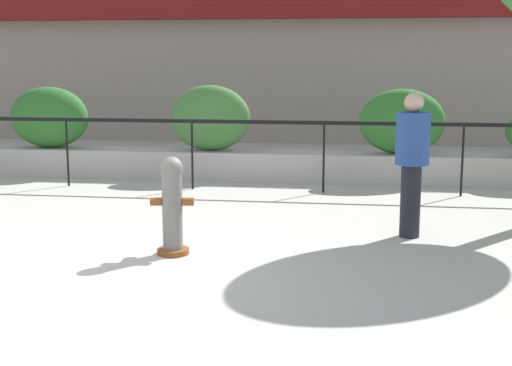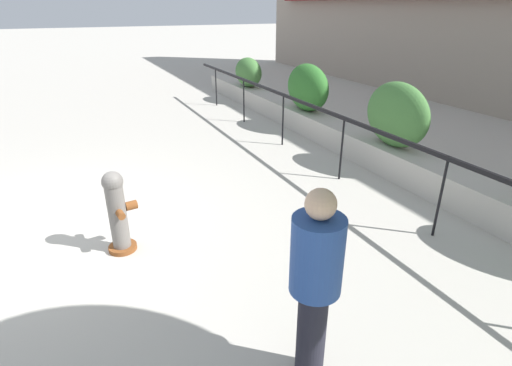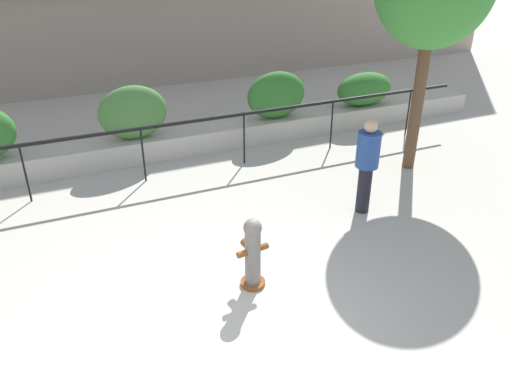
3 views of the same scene
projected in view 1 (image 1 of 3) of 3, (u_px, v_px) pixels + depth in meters
The scene contains 8 objects.
ground_plane at pixel (78, 279), 6.95m from camera, with size 120.00×120.00×0.00m, color #B2ADA3.
planter_wall_low at pixel (207, 164), 12.75m from camera, with size 18.00×0.70×0.50m, color #B7B2A8.
fence_railing_segment at pixel (192, 127), 11.55m from camera, with size 15.00×0.05×1.15m.
hedge_bush_1 at pixel (49, 117), 13.03m from camera, with size 1.49×0.70×1.12m, color #2D6B28.
hedge_bush_2 at pixel (210, 118), 12.60m from camera, with size 1.45×0.57×1.16m, color #427538.
hedge_bush_3 at pixel (402, 122), 12.13m from camera, with size 1.46×0.58×1.12m, color #2D6B28.
fire_hydrant at pixel (172, 205), 7.75m from camera, with size 0.48×0.45×1.08m.
pedestrian at pixel (412, 156), 8.43m from camera, with size 0.56×0.56×1.73m.
Camera 1 is at (2.68, -6.36, 2.12)m, focal length 50.00 mm.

